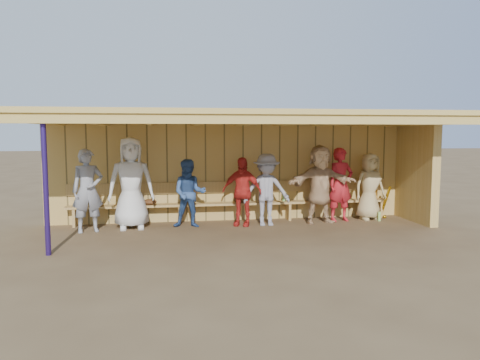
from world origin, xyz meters
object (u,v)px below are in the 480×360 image
player_b (131,183)px  player_h (370,186)px  player_g (341,185)px  player_a (88,191)px  player_c (189,193)px  player_f (320,184)px  player_e (266,190)px  bench (235,199)px  player_d (242,192)px

player_b → player_h: size_ratio=1.25×
player_g → player_a: bearing=173.2°
player_b → player_c: (1.25, -0.06, -0.25)m
player_f → player_g: bearing=7.6°
player_e → player_g: (1.82, 0.21, 0.06)m
player_a → player_c: (2.12, 0.15, -0.12)m
player_f → player_g: size_ratio=1.04×
player_g → bench: player_g is taller
player_b → player_e: bearing=-6.9°
player_e → player_h: (2.58, 0.28, -0.01)m
player_f → player_c: bearing=173.5°
player_a → bench: 3.30m
player_c → player_d: size_ratio=0.98×
player_a → player_g: size_ratio=1.01×
player_h → player_f: bearing=-178.8°
player_b → player_h: player_b is taller
player_d → bench: (-0.08, 0.54, -0.24)m
player_a → player_g: (5.66, 0.29, -0.01)m
player_b → bench: bearing=7.1°
player_d → player_a: bearing=-152.9°
player_g → player_c: bearing=172.6°
player_d → player_h: size_ratio=0.96×
player_f → player_h: (1.31, 0.20, -0.10)m
player_d → bench: 0.60m
player_e → player_g: size_ratio=0.93×
player_d → player_e: 0.55m
player_a → player_f: bearing=-15.1°
player_d → player_e: player_e is taller
player_c → player_g: bearing=9.4°
player_b → player_e: player_b is taller
player_a → player_c: size_ratio=1.16×
player_c → player_b: bearing=-175.7°
player_d → player_f: size_ratio=0.85×
player_b → player_f: (4.24, -0.06, -0.10)m
player_b → player_g: player_b is taller
player_h → bench: 3.23m
player_a → player_d: size_ratio=1.14×
player_c → bench: bearing=33.3°
player_b → player_d: (2.41, -0.07, -0.23)m
player_c → player_h: player_h is taller
player_b → player_f: bearing=-5.2°
player_e → player_a: bearing=-176.6°
player_c → player_h: size_ratio=0.94×
player_g → bench: bearing=161.2°
player_d → player_b: bearing=-157.0°
player_f → bench: bearing=157.8°
player_c → bench: size_ratio=0.20×
player_d → player_g: size_ratio=0.89×
player_h → player_d: bearing=176.3°
player_d → player_g: player_g is taller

